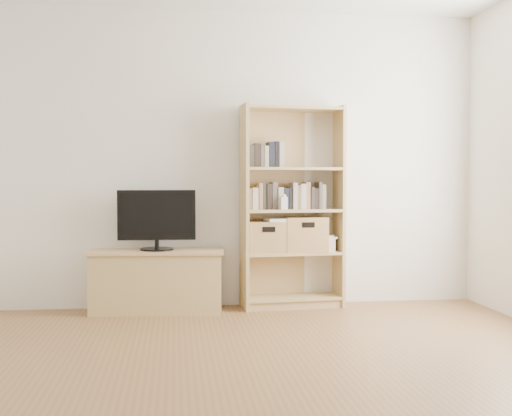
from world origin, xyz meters
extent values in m
cube|color=brown|center=(0.00, 0.00, 0.00)|extent=(4.50, 5.00, 0.01)
cube|color=white|center=(0.00, 2.50, 1.30)|extent=(4.50, 0.02, 2.60)
cube|color=tan|center=(-0.61, 2.30, 0.25)|extent=(1.11, 0.49, 0.50)
cube|color=tan|center=(0.56, 2.34, 0.88)|extent=(0.90, 0.38, 1.76)
cube|color=black|center=(-0.61, 2.30, 0.78)|extent=(0.65, 0.06, 0.51)
cube|color=brown|center=(0.56, 2.36, 0.97)|extent=(0.84, 0.21, 0.22)
cube|color=brown|center=(0.36, 2.35, 1.33)|extent=(0.42, 0.17, 0.22)
cube|color=white|center=(0.47, 2.24, 0.91)|extent=(0.06, 0.04, 0.11)
cube|color=#AA7B4C|center=(0.32, 2.32, 0.62)|extent=(0.33, 0.28, 0.27)
cube|color=#AA7B4C|center=(0.67, 2.35, 0.64)|extent=(0.38, 0.32, 0.30)
cube|color=white|center=(0.49, 2.32, 0.77)|extent=(0.37, 0.28, 0.03)
cube|color=silver|center=(0.86, 2.36, 0.55)|extent=(0.23, 0.29, 0.12)
camera|label=1|loc=(-0.46, -3.15, 1.11)|focal=45.00mm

